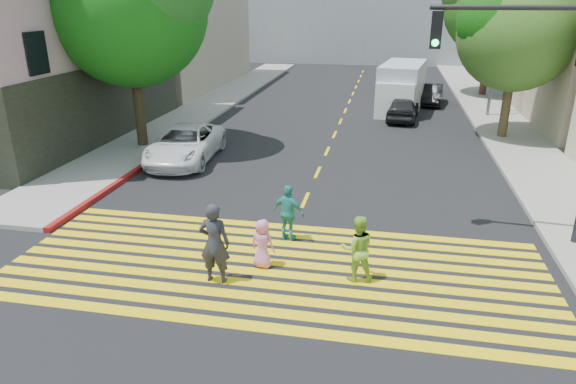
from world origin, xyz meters
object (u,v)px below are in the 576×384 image
(pedestrian_extra, at_px, (289,213))
(white_sedan, at_px, (185,144))
(tree_right_far, at_px, (496,0))
(pedestrian_child, at_px, (263,244))
(dark_car_parked, at_px, (432,94))
(tree_right_near, at_px, (520,25))
(silver_car, at_px, (400,78))
(pedestrian_man, at_px, (215,243))
(dark_car_near, at_px, (403,108))
(pedestrian_woman, at_px, (357,248))
(white_van, at_px, (401,89))
(traffic_signal, at_px, (553,88))

(pedestrian_extra, relative_size, white_sedan, 0.31)
(tree_right_far, bearing_deg, pedestrian_extra, -109.80)
(tree_right_far, height_order, pedestrian_child, tree_right_far)
(pedestrian_child, relative_size, dark_car_parked, 0.34)
(tree_right_far, bearing_deg, tree_right_near, -94.21)
(pedestrian_extra, relative_size, silver_car, 0.32)
(pedestrian_man, distance_m, white_sedan, 10.06)
(dark_car_near, relative_size, dark_car_parked, 1.04)
(tree_right_far, relative_size, pedestrian_extra, 5.76)
(pedestrian_child, bearing_deg, tree_right_near, -105.60)
(tree_right_near, xyz_separation_m, pedestrian_woman, (-6.01, -14.66, -4.40))
(pedestrian_child, height_order, silver_car, silver_car)
(white_van, height_order, traffic_signal, traffic_signal)
(pedestrian_woman, relative_size, white_sedan, 0.32)
(tree_right_far, distance_m, pedestrian_man, 29.53)
(pedestrian_man, distance_m, pedestrian_woman, 3.35)
(pedestrian_man, distance_m, white_van, 21.59)
(white_van, bearing_deg, dark_car_parked, 59.73)
(pedestrian_child, distance_m, dark_car_near, 18.08)
(pedestrian_extra, bearing_deg, white_sedan, -31.95)
(pedestrian_man, relative_size, pedestrian_extra, 1.24)
(tree_right_near, bearing_deg, pedestrian_extra, -121.99)
(silver_car, bearing_deg, tree_right_far, 158.58)
(tree_right_near, bearing_deg, white_sedan, -155.14)
(tree_right_near, distance_m, pedestrian_child, 17.33)
(pedestrian_woman, distance_m, white_van, 20.44)
(tree_right_near, relative_size, silver_car, 1.52)
(pedestrian_man, height_order, traffic_signal, traffic_signal)
(pedestrian_woman, distance_m, pedestrian_extra, 2.72)
(pedestrian_man, bearing_deg, tree_right_near, -121.62)
(pedestrian_woman, bearing_deg, white_van, -106.64)
(dark_car_parked, bearing_deg, tree_right_near, -64.13)
(white_sedan, bearing_deg, pedestrian_extra, -52.79)
(white_sedan, height_order, traffic_signal, traffic_signal)
(pedestrian_man, height_order, pedestrian_child, pedestrian_man)
(pedestrian_man, xyz_separation_m, pedestrian_child, (0.92, 0.90, -0.36))
(tree_right_near, height_order, dark_car_near, tree_right_near)
(white_sedan, height_order, silver_car, silver_car)
(tree_right_far, height_order, pedestrian_extra, tree_right_far)
(pedestrian_man, bearing_deg, traffic_signal, -154.93)
(pedestrian_woman, xyz_separation_m, white_van, (1.17, 20.40, 0.50))
(pedestrian_man, xyz_separation_m, white_sedan, (-4.37, 9.06, -0.29))
(white_sedan, relative_size, white_van, 0.84)
(white_van, xyz_separation_m, traffic_signal, (3.33, -17.41, 2.93))
(pedestrian_child, distance_m, pedestrian_extra, 1.69)
(dark_car_parked, bearing_deg, pedestrian_woman, -90.95)
(pedestrian_woman, bearing_deg, dark_car_parked, -111.23)
(silver_car, bearing_deg, pedestrian_woman, 90.32)
(tree_right_near, bearing_deg, pedestrian_child, -119.97)
(dark_car_near, height_order, silver_car, silver_car)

